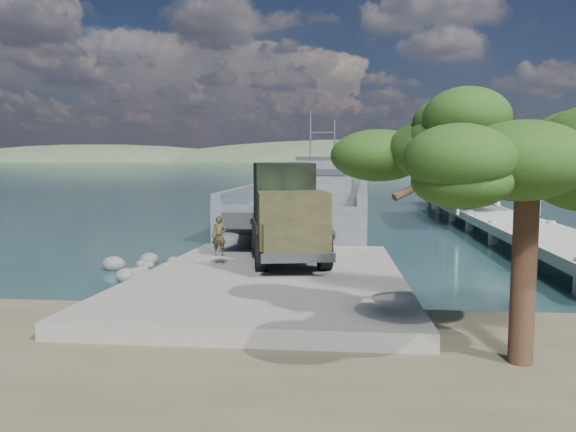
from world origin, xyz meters
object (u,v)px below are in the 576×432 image
(overhang_tree, at_px, (502,158))
(landing_craft, at_px, (312,208))
(soldier, at_px, (219,245))
(sailboat_near, at_px, (490,209))
(sailboat_far, at_px, (529,207))
(military_truck, at_px, (286,210))
(pier, at_px, (484,204))

(overhang_tree, bearing_deg, landing_craft, 100.31)
(soldier, relative_size, sailboat_near, 0.24)
(landing_craft, relative_size, sailboat_near, 4.92)
(soldier, bearing_deg, landing_craft, 87.02)
(sailboat_near, distance_m, overhang_tree, 39.83)
(landing_craft, distance_m, sailboat_far, 22.27)
(landing_craft, relative_size, military_truck, 3.72)
(pier, bearing_deg, sailboat_far, 60.76)
(landing_craft, relative_size, sailboat_far, 6.12)
(sailboat_far, bearing_deg, landing_craft, -138.05)
(sailboat_near, xyz_separation_m, overhang_tree, (-9.69, -38.36, 4.64))
(military_truck, relative_size, sailboat_near, 1.32)
(military_truck, xyz_separation_m, overhang_tree, (6.13, -12.14, 2.40))
(pier, relative_size, soldier, 25.97)
(landing_craft, height_order, soldier, landing_craft)
(pier, distance_m, soldier, 24.38)
(soldier, distance_m, sailboat_near, 33.96)
(soldier, height_order, sailboat_far, sailboat_far)
(sailboat_far, relative_size, overhang_tree, 0.84)
(landing_craft, relative_size, soldier, 20.94)
(overhang_tree, bearing_deg, pier, 76.79)
(soldier, bearing_deg, pier, 54.43)
(pier, height_order, sailboat_near, sailboat_near)
(soldier, xyz_separation_m, sailboat_far, (23.00, 32.32, -1.04))
(overhang_tree, bearing_deg, sailboat_near, 75.82)
(pier, relative_size, landing_craft, 1.24)
(pier, distance_m, sailboat_far, 15.49)
(landing_craft, bearing_deg, sailboat_far, 27.02)
(pier, xyz_separation_m, sailboat_near, (2.96, 9.67, -1.22))
(military_truck, bearing_deg, pier, 41.19)
(sailboat_near, distance_m, sailboat_far, 5.95)
(overhang_tree, bearing_deg, military_truck, 116.80)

